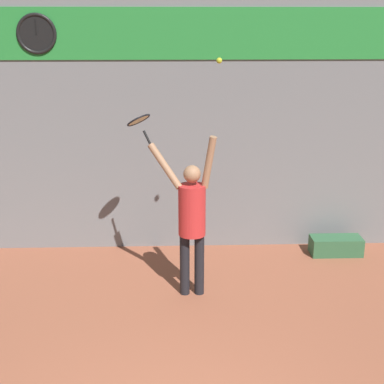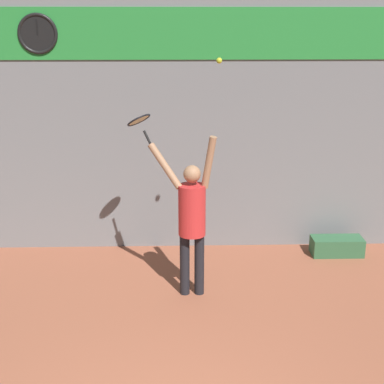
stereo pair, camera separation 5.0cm
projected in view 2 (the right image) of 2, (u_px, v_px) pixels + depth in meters
The scene contains 7 objects.
back_wall at pixel (168, 92), 8.06m from camera, with size 18.00×0.10×5.00m.
sponsor_banner at pixel (167, 34), 7.74m from camera, with size 6.99×0.02×0.74m.
scoreboard_clock at pixel (38, 34), 7.68m from camera, with size 0.58×0.05×0.58m.
tennis_player at pixel (192, 216), 6.90m from camera, with size 0.90×0.53×2.18m.
tennis_racket at pixel (139, 121), 6.91m from camera, with size 0.43×0.44×0.41m.
tennis_ball at pixel (219, 61), 6.25m from camera, with size 0.07×0.07×0.07m.
equipment_bag at pixel (337, 246), 8.40m from camera, with size 0.79×0.35×0.28m.
Camera 2 is at (0.15, -3.28, 3.50)m, focal length 50.00 mm.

